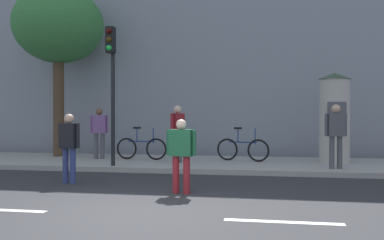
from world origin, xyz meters
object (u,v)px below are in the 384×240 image
object	(u,v)px
pedestrian_with_bag	(336,131)
traffic_light	(111,72)
poster_column	(335,117)
bicycle_leaning	(243,149)
bicycle_upright	(141,148)
pedestrian_in_dark_shirt	(99,128)
pedestrian_near_pole	(181,150)
street_tree	(58,26)
pedestrian_in_light_jacket	(178,129)
pedestrian_tallest	(69,143)

from	to	relation	value
pedestrian_with_bag	traffic_light	bearing A→B (deg)	-175.67
poster_column	bicycle_leaning	bearing A→B (deg)	-178.21
bicycle_upright	pedestrian_in_dark_shirt	bearing A→B (deg)	179.05
traffic_light	pedestrian_near_pole	size ratio (longest dim) A/B	2.61
traffic_light	bicycle_upright	size ratio (longest dim) A/B	2.27
street_tree	pedestrian_in_dark_shirt	distance (m)	4.15
pedestrian_in_light_jacket	street_tree	bearing A→B (deg)	163.76
street_tree	pedestrian_in_dark_shirt	bearing A→B (deg)	-19.87
pedestrian_tallest	street_tree	bearing A→B (deg)	119.74
bicycle_upright	pedestrian_near_pole	bearing A→B (deg)	-64.72
traffic_light	pedestrian_with_bag	distance (m)	6.55
poster_column	pedestrian_with_bag	world-z (taller)	poster_column
traffic_light	street_tree	distance (m)	4.45
street_tree	pedestrian_near_pole	xyz separation A→B (m)	(5.71, -5.76, -3.94)
pedestrian_with_bag	pedestrian_tallest	bearing A→B (deg)	-157.00
pedestrian_in_dark_shirt	bicycle_leaning	bearing A→B (deg)	1.33
street_tree	pedestrian_near_pole	distance (m)	9.02
pedestrian_tallest	pedestrian_in_dark_shirt	xyz separation A→B (m)	(-0.98, 4.24, 0.21)
street_tree	pedestrian_with_bag	distance (m)	10.23
poster_column	pedestrian_in_dark_shirt	bearing A→B (deg)	-178.50
bicycle_leaning	pedestrian_tallest	bearing A→B (deg)	-131.57
pedestrian_with_bag	pedestrian_near_pole	bearing A→B (deg)	-134.89
poster_column	bicycle_leaning	world-z (taller)	poster_column
pedestrian_in_light_jacket	pedestrian_with_bag	size ratio (longest dim) A/B	1.01
pedestrian_tallest	bicycle_leaning	xyz separation A→B (m)	(3.86, 4.36, -0.43)
pedestrian_tallest	pedestrian_in_light_jacket	distance (m)	4.02
traffic_light	pedestrian_in_light_jacket	xyz separation A→B (m)	(1.69, 1.25, -1.67)
street_tree	traffic_light	bearing A→B (deg)	-41.04
pedestrian_near_pole	bicycle_upright	world-z (taller)	pedestrian_near_pole
traffic_light	bicycle_upright	xyz separation A→B (m)	(0.31, 1.93, -2.33)
street_tree	pedestrian_with_bag	bearing A→B (deg)	-12.92
street_tree	pedestrian_tallest	xyz separation A→B (m)	(2.80, -4.90, -3.87)
street_tree	pedestrian_in_dark_shirt	xyz separation A→B (m)	(1.83, -0.66, -3.67)
street_tree	pedestrian_with_bag	xyz separation A→B (m)	(9.32, -2.14, -3.65)
traffic_light	pedestrian_in_dark_shirt	distance (m)	2.84
pedestrian_in_dark_shirt	street_tree	bearing A→B (deg)	160.13
street_tree	bicycle_upright	size ratio (longest dim) A/B	3.46
pedestrian_near_pole	pedestrian_with_bag	bearing A→B (deg)	45.11
pedestrian_in_dark_shirt	traffic_light	bearing A→B (deg)	-58.92
pedestrian_with_bag	bicycle_upright	world-z (taller)	pedestrian_with_bag
poster_column	pedestrian_tallest	size ratio (longest dim) A/B	1.69
pedestrian_in_light_jacket	bicycle_upright	distance (m)	1.68
pedestrian_in_dark_shirt	poster_column	bearing A→B (deg)	1.50
poster_column	bicycle_upright	world-z (taller)	poster_column
traffic_light	bicycle_leaning	size ratio (longest dim) A/B	2.34
poster_column	pedestrian_with_bag	xyz separation A→B (m)	(-0.21, -1.68, -0.37)
traffic_light	pedestrian_near_pole	world-z (taller)	traffic_light
traffic_light	pedestrian_tallest	size ratio (longest dim) A/B	2.43
pedestrian_in_light_jacket	pedestrian_in_dark_shirt	size ratio (longest dim) A/B	1.04
poster_column	street_tree	size ratio (longest dim) A/B	0.46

